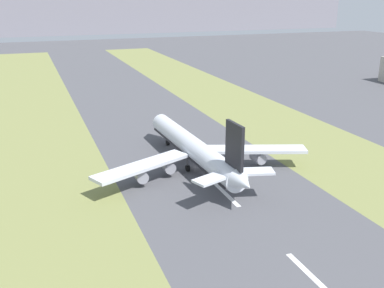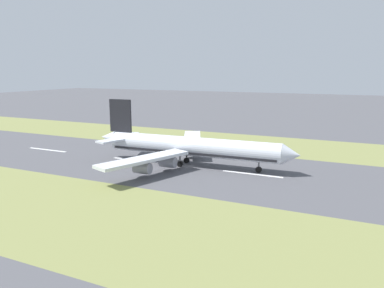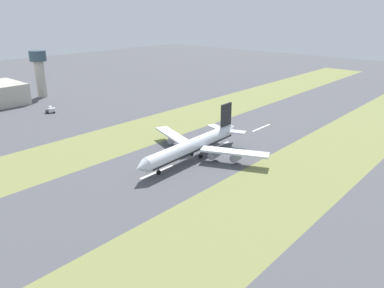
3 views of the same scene
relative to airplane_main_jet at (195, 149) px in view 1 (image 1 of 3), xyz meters
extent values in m
plane|color=#4C4C51|center=(1.30, 0.91, -6.02)|extent=(800.00, 800.00, 0.00)
cube|color=olive|center=(-43.70, 0.91, -6.02)|extent=(40.00, 600.00, 0.01)
cube|color=olive|center=(46.30, 0.91, -6.02)|extent=(40.00, 600.00, 0.01)
cube|color=silver|center=(1.30, -58.10, -6.01)|extent=(1.20, 18.00, 0.01)
cube|color=silver|center=(1.30, -18.10, -6.01)|extent=(1.20, 18.00, 0.01)
cube|color=silver|center=(1.30, 21.90, -6.01)|extent=(1.20, 18.00, 0.01)
cylinder|color=silver|center=(-0.08, 1.90, 0.18)|extent=(8.34, 56.20, 6.00)
cone|color=silver|center=(-1.36, 32.38, 0.18)|extent=(6.08, 5.24, 5.88)
cone|color=silver|center=(1.22, -29.07, 0.98)|extent=(5.35, 6.21, 5.10)
cube|color=black|center=(-0.08, 1.90, -1.47)|extent=(7.95, 53.95, 0.70)
cube|color=silver|center=(-17.26, -6.04, -0.72)|extent=(28.89, 17.44, 0.90)
cube|color=silver|center=(17.71, -4.58, -0.72)|extent=(29.33, 15.38, 0.90)
cylinder|color=#93939E|center=(-8.90, -2.47, -3.17)|extent=(3.40, 4.93, 3.20)
cylinder|color=#93939E|center=(-17.75, -6.34, -3.17)|extent=(3.40, 4.93, 3.20)
cylinder|color=#93939E|center=(9.08, -1.72, -3.17)|extent=(3.40, 4.93, 3.20)
cylinder|color=#93939E|center=(18.22, -4.84, -3.17)|extent=(3.40, 4.93, 3.20)
cube|color=black|center=(1.01, -24.07, 8.68)|extent=(1.13, 8.03, 11.00)
cube|color=silver|center=(-4.49, -24.30, 1.18)|extent=(10.91, 7.61, 0.60)
cube|color=silver|center=(6.50, -23.84, 1.18)|extent=(10.81, 6.93, 0.60)
cylinder|color=#59595E|center=(-0.97, 23.16, -3.52)|extent=(0.50, 0.50, 3.20)
cylinder|color=black|center=(-0.97, 23.16, -5.12)|extent=(0.97, 1.84, 1.80)
cylinder|color=#59595E|center=(-2.55, -1.20, -3.52)|extent=(0.50, 0.50, 3.20)
cylinder|color=black|center=(-2.55, -1.20, -5.12)|extent=(0.97, 1.84, 1.80)
cylinder|color=#59595E|center=(2.64, -0.98, -3.52)|extent=(0.50, 0.50, 3.20)
cylinder|color=black|center=(2.64, -0.98, -5.12)|extent=(0.97, 1.84, 1.80)
camera|label=1|loc=(-43.33, -114.61, 42.76)|focal=42.00mm
camera|label=2|loc=(103.97, 50.42, 23.63)|focal=35.00mm
camera|label=3|loc=(-102.07, 116.82, 57.01)|focal=35.00mm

